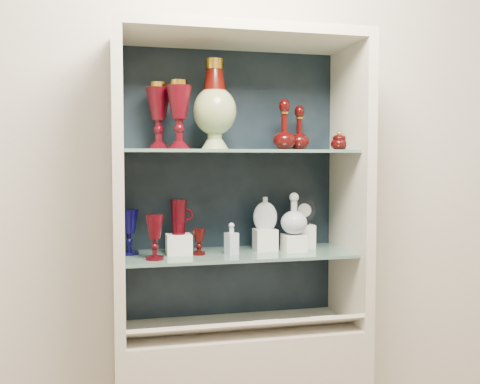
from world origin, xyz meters
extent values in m
cube|color=beige|center=(0.00, 1.75, 1.40)|extent=(3.50, 0.02, 2.80)
cube|color=black|center=(0.00, 1.72, 1.32)|extent=(0.98, 0.02, 1.15)
cube|color=beige|center=(-0.48, 1.53, 1.32)|extent=(0.04, 0.40, 1.15)
cube|color=beige|center=(0.48, 1.53, 1.32)|extent=(0.04, 0.40, 1.15)
cube|color=beige|center=(0.00, 1.53, 1.92)|extent=(1.00, 0.40, 0.04)
cube|color=slate|center=(0.00, 1.55, 1.04)|extent=(0.92, 0.34, 0.01)
cube|color=slate|center=(0.00, 1.55, 1.46)|extent=(0.92, 0.34, 0.01)
cube|color=beige|center=(0.00, 1.42, 0.78)|extent=(0.92, 0.17, 0.09)
cube|color=white|center=(0.30, 1.42, 0.80)|extent=(0.10, 0.06, 0.03)
cube|color=white|center=(0.07, 1.42, 0.80)|extent=(0.10, 0.06, 0.03)
cube|color=silver|center=(-0.24, 1.57, 1.09)|extent=(0.10, 0.10, 0.08)
cube|color=silver|center=(0.12, 1.58, 1.09)|extent=(0.09, 0.09, 0.09)
cube|color=silver|center=(0.23, 1.53, 1.08)|extent=(0.09, 0.09, 0.07)
cube|color=silver|center=(0.30, 1.61, 1.10)|extent=(0.08, 0.08, 0.10)
camera|label=1|loc=(-0.48, -0.57, 1.43)|focal=40.00mm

